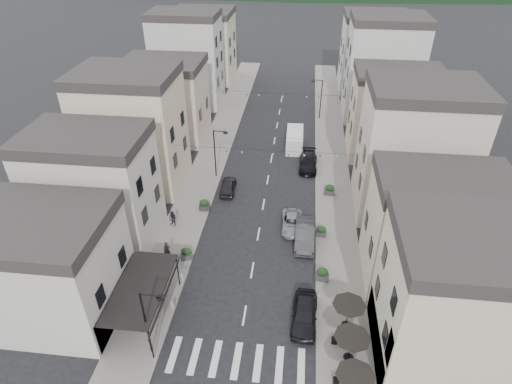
% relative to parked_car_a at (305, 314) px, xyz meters
% --- Properties ---
extents(sidewalk_left, '(4.00, 76.00, 0.12)m').
position_rel_parked_car_a_xyz_m(sidewalk_left, '(-12.10, 26.00, -0.74)').
color(sidewalk_left, slate).
rests_on(sidewalk_left, ground).
extents(sidewalk_right, '(4.00, 76.00, 0.12)m').
position_rel_parked_car_a_xyz_m(sidewalk_right, '(2.90, 26.00, -0.74)').
color(sidewalk_right, slate).
rests_on(sidewalk_right, ground).
extents(boutique_building, '(12.00, 8.00, 8.00)m').
position_rel_parked_car_a_xyz_m(boutique_building, '(-20.10, -1.00, 3.20)').
color(boutique_building, '#BAB6AB').
rests_on(boutique_building, ground).
extents(bistro_building, '(10.00, 8.00, 10.00)m').
position_rel_parked_car_a_xyz_m(bistro_building, '(9.90, -2.00, 4.20)').
color(bistro_building, '#B4AC8F').
rests_on(bistro_building, ground).
extents(boutique_awning, '(3.77, 7.50, 3.28)m').
position_rel_parked_car_a_xyz_m(boutique_awning, '(-11.85, -1.00, 2.31)').
color(boutique_awning, black).
rests_on(boutique_awning, ground).
extents(buildings_row_left, '(10.20, 54.16, 14.00)m').
position_rel_parked_car_a_xyz_m(buildings_row_left, '(-19.10, 31.75, 5.32)').
color(buildings_row_left, '#BAB6AB').
rests_on(buildings_row_left, ground).
extents(buildings_row_right, '(10.20, 54.16, 14.50)m').
position_rel_parked_car_a_xyz_m(buildings_row_right, '(9.90, 30.59, 5.52)').
color(buildings_row_right, '#B4AC8F').
rests_on(buildings_row_right, ground).
extents(cafe_terrace, '(2.50, 8.10, 2.53)m').
position_rel_parked_car_a_xyz_m(cafe_terrace, '(3.10, -3.20, 1.55)').
color(cafe_terrace, black).
rests_on(cafe_terrace, ground).
extents(streetlamp_left_near, '(1.70, 0.56, 6.00)m').
position_rel_parked_car_a_xyz_m(streetlamp_left_near, '(-10.42, -4.00, 2.90)').
color(streetlamp_left_near, black).
rests_on(streetlamp_left_near, ground).
extents(streetlamp_left_far, '(1.70, 0.56, 6.00)m').
position_rel_parked_car_a_xyz_m(streetlamp_left_far, '(-10.42, 20.00, 2.90)').
color(streetlamp_left_far, black).
rests_on(streetlamp_left_far, ground).
extents(streetlamp_right_far, '(1.70, 0.56, 6.00)m').
position_rel_parked_car_a_xyz_m(streetlamp_right_far, '(1.22, 38.00, 2.90)').
color(streetlamp_right_far, black).
rests_on(streetlamp_right_far, ground).
extents(bollards, '(11.66, 10.26, 0.60)m').
position_rel_parked_car_a_xyz_m(bollards, '(-4.60, -0.50, -0.38)').
color(bollards, gray).
rests_on(bollards, ground).
extents(bunting_near, '(19.00, 0.28, 0.62)m').
position_rel_parked_car_a_xyz_m(bunting_near, '(-4.60, 16.00, 4.85)').
color(bunting_near, black).
rests_on(bunting_near, ground).
extents(bunting_far, '(19.00, 0.28, 0.62)m').
position_rel_parked_car_a_xyz_m(bunting_far, '(-4.60, 32.00, 4.85)').
color(bunting_far, black).
rests_on(bunting_far, ground).
extents(parked_car_a, '(2.08, 4.78, 1.60)m').
position_rel_parked_car_a_xyz_m(parked_car_a, '(0.00, 0.00, 0.00)').
color(parked_car_a, black).
rests_on(parked_car_a, ground).
extents(parked_car_b, '(1.80, 5.12, 1.69)m').
position_rel_parked_car_a_xyz_m(parked_car_b, '(-0.17, 9.39, 0.04)').
color(parked_car_b, '#333335').
rests_on(parked_car_b, ground).
extents(parked_car_c, '(2.31, 4.54, 1.23)m').
position_rel_parked_car_a_xyz_m(parked_car_c, '(-1.42, 11.38, -0.19)').
color(parked_car_c, gray).
rests_on(parked_car_c, ground).
extents(parked_car_d, '(2.14, 5.16, 1.49)m').
position_rel_parked_car_a_xyz_m(parked_car_d, '(0.00, 23.35, -0.06)').
color(parked_car_d, black).
rests_on(parked_car_d, ground).
extents(parked_car_e, '(1.84, 4.12, 1.38)m').
position_rel_parked_car_a_xyz_m(parked_car_e, '(-8.78, 17.12, -0.11)').
color(parked_car_e, black).
rests_on(parked_car_e, ground).
extents(delivery_van, '(2.17, 5.33, 2.54)m').
position_rel_parked_car_a_xyz_m(delivery_van, '(-1.87, 28.37, 0.44)').
color(delivery_van, silver).
rests_on(delivery_van, ground).
extents(pedestrian_a, '(0.67, 0.49, 1.70)m').
position_rel_parked_car_a_xyz_m(pedestrian_a, '(-12.32, 5.65, 0.17)').
color(pedestrian_a, black).
rests_on(pedestrian_a, sidewalk_left).
extents(pedestrian_b, '(1.01, 0.92, 1.70)m').
position_rel_parked_car_a_xyz_m(pedestrian_b, '(-13.09, 10.19, 0.17)').
color(pedestrian_b, black).
rests_on(pedestrian_b, sidewalk_left).
extents(planter_la, '(1.20, 0.95, 1.18)m').
position_rel_parked_car_a_xyz_m(planter_la, '(-10.60, 5.70, -0.11)').
color(planter_la, '#333336').
rests_on(planter_la, sidewalk_left).
extents(planter_lb, '(1.17, 0.71, 1.25)m').
position_rel_parked_car_a_xyz_m(planter_lb, '(-10.60, 13.19, -0.07)').
color(planter_lb, '#29292B').
rests_on(planter_lb, sidewalk_left).
extents(planter_ra, '(1.22, 0.80, 1.26)m').
position_rel_parked_car_a_xyz_m(planter_ra, '(1.40, 4.46, -0.07)').
color(planter_ra, '#323335').
rests_on(planter_ra, sidewalk_right).
extents(planter_rb, '(1.05, 0.65, 1.12)m').
position_rel_parked_car_a_xyz_m(planter_rb, '(1.40, 10.29, -0.14)').
color(planter_rb, '#333336').
rests_on(planter_rb, sidewalk_right).
extents(planter_rc, '(1.18, 0.74, 1.25)m').
position_rel_parked_car_a_xyz_m(planter_rc, '(2.38, 17.56, -0.08)').
color(planter_rc, '#2E2E30').
rests_on(planter_rc, sidewalk_right).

